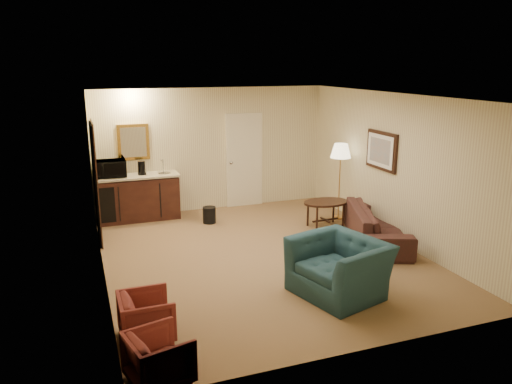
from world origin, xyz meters
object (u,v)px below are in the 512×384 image
at_px(wetbar_cabinet, 138,197).
at_px(waste_bin, 209,215).
at_px(sofa, 377,219).
at_px(rose_chair_near, 146,315).
at_px(microwave, 110,167).
at_px(rose_chair_far, 159,356).
at_px(floor_lamp, 340,181).
at_px(coffee_maker, 142,168).
at_px(teal_armchair, 340,258).
at_px(coffee_table, 325,214).

height_order(wetbar_cabinet, waste_bin, wetbar_cabinet).
xyz_separation_m(wetbar_cabinet, sofa, (3.80, -2.78, -0.05)).
xyz_separation_m(rose_chair_near, microwave, (0.00, 4.68, 0.82)).
relative_size(rose_chair_far, microwave, 0.99).
bearing_deg(microwave, sofa, -31.96).
distance_m(rose_chair_near, waste_bin, 4.32).
bearing_deg(wetbar_cabinet, rose_chair_near, -96.13).
height_order(sofa, microwave, microwave).
distance_m(rose_chair_far, floor_lamp, 6.07).
height_order(rose_chair_near, rose_chair_far, rose_chair_near).
bearing_deg(wetbar_cabinet, waste_bin, -29.30).
bearing_deg(microwave, coffee_maker, -0.05).
height_order(wetbar_cabinet, rose_chair_far, wetbar_cabinet).
distance_m(rose_chair_near, microwave, 4.75).
bearing_deg(teal_armchair, waste_bin, 177.07).
bearing_deg(rose_chair_far, floor_lamp, -59.80).
xyz_separation_m(wetbar_cabinet, microwave, (-0.50, 0.03, 0.66)).
height_order(teal_armchair, floor_lamp, floor_lamp).
distance_m(rose_chair_far, coffee_table, 5.40).
height_order(sofa, floor_lamp, floor_lamp).
xyz_separation_m(wetbar_cabinet, teal_armchair, (2.15, -4.38, 0.06)).
relative_size(teal_armchair, rose_chair_near, 1.94).
height_order(floor_lamp, coffee_maker, floor_lamp).
height_order(wetbar_cabinet, floor_lamp, floor_lamp).
bearing_deg(sofa, microwave, 77.69).
distance_m(wetbar_cabinet, teal_armchair, 4.88).
bearing_deg(teal_armchair, floor_lamp, 134.69).
bearing_deg(floor_lamp, rose_chair_near, -142.53).
bearing_deg(coffee_maker, rose_chair_near, -95.75).
bearing_deg(microwave, floor_lamp, -16.04).
xyz_separation_m(sofa, teal_armchair, (-1.65, -1.60, 0.10)).
bearing_deg(microwave, waste_bin, -21.58).
relative_size(sofa, teal_armchair, 1.78).
distance_m(rose_chair_far, coffee_maker, 5.62).
distance_m(teal_armchair, waste_bin, 3.78).
bearing_deg(sofa, floor_lamp, 18.86).
distance_m(teal_armchair, coffee_table, 2.93).
relative_size(rose_chair_far, coffee_maker, 2.16).
bearing_deg(rose_chair_far, coffee_table, -59.11).
relative_size(teal_armchair, rose_chair_far, 2.00).
distance_m(sofa, coffee_table, 1.16).
bearing_deg(teal_armchair, coffee_maker, -171.30).
xyz_separation_m(sofa, microwave, (-4.30, 2.81, 0.71)).
bearing_deg(microwave, wetbar_cabinet, -2.01).
bearing_deg(rose_chair_near, teal_armchair, -84.58).
bearing_deg(coffee_table, rose_chair_far, -135.32).
xyz_separation_m(rose_chair_near, waste_bin, (1.78, 3.93, -0.14)).
relative_size(coffee_table, microwave, 1.50).
distance_m(sofa, rose_chair_far, 5.10).
height_order(wetbar_cabinet, coffee_table, wetbar_cabinet).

